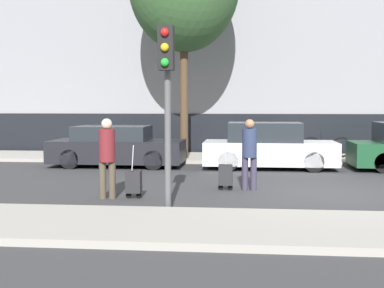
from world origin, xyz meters
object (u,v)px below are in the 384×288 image
(parked_bicycle, at_px, (327,147))
(parked_car_0, at_px, (117,147))
(pedestrian_right, at_px, (249,150))
(traffic_light, at_px, (167,80))
(trolley_right, at_px, (226,175))
(trolley_left, at_px, (134,182))
(pedestrian_left, at_px, (107,153))
(parked_car_1, at_px, (268,147))

(parked_bicycle, bearing_deg, parked_car_0, -160.61)
(pedestrian_right, relative_size, traffic_light, 0.48)
(pedestrian_right, xyz_separation_m, traffic_light, (-1.53, -2.67, 1.51))
(parked_car_0, bearing_deg, trolley_right, -50.08)
(trolley_left, distance_m, traffic_light, 2.63)
(trolley_left, xyz_separation_m, parked_bicycle, (5.18, 8.11, 0.14))
(trolley_left, relative_size, trolley_right, 1.00)
(parked_car_0, height_order, parked_bicycle, parked_car_0)
(pedestrian_left, distance_m, trolley_left, 0.82)
(parked_car_1, xyz_separation_m, traffic_light, (-2.13, -6.85, 1.78))
(trolley_left, xyz_separation_m, traffic_light, (0.92, -1.32, 2.09))
(parked_car_1, bearing_deg, parked_bicycle, 50.41)
(pedestrian_left, distance_m, trolley_right, 2.87)
(parked_car_0, relative_size, trolley_right, 3.71)
(trolley_left, distance_m, pedestrian_right, 2.85)
(trolley_right, distance_m, parked_bicycle, 7.57)
(pedestrian_left, xyz_separation_m, trolley_right, (2.44, 1.38, -0.61))
(traffic_light, bearing_deg, parked_car_0, 111.03)
(parked_car_1, bearing_deg, pedestrian_left, -122.49)
(trolley_right, height_order, parked_bicycle, trolley_right)
(parked_car_1, xyz_separation_m, parked_bicycle, (2.13, 2.58, -0.17))
(parked_car_0, bearing_deg, parked_bicycle, 19.39)
(pedestrian_left, bearing_deg, trolley_left, 179.94)
(parked_car_1, xyz_separation_m, pedestrian_left, (-3.58, -5.63, 0.30))
(parked_car_1, xyz_separation_m, trolley_left, (-3.04, -5.52, -0.31))
(parked_car_1, relative_size, trolley_right, 3.55)
(trolley_right, distance_m, traffic_light, 3.48)
(parked_car_1, xyz_separation_m, trolley_right, (-1.15, -4.24, -0.31))
(parked_bicycle, bearing_deg, traffic_light, -114.32)
(pedestrian_left, relative_size, pedestrian_right, 1.03)
(trolley_right, xyz_separation_m, traffic_light, (-0.98, -2.60, 2.09))
(traffic_light, relative_size, parked_bicycle, 1.93)
(trolley_right, relative_size, traffic_light, 0.33)
(trolley_right, bearing_deg, trolley_left, -145.97)
(parked_car_0, distance_m, traffic_light, 7.70)
(parked_car_1, relative_size, pedestrian_left, 2.38)
(parked_car_0, relative_size, parked_car_1, 1.04)
(parked_car_0, bearing_deg, trolley_left, -72.64)
(pedestrian_left, height_order, trolley_left, pedestrian_left)
(pedestrian_right, relative_size, trolley_right, 1.45)
(parked_car_1, relative_size, parked_bicycle, 2.28)
(parked_car_0, distance_m, parked_car_1, 4.81)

